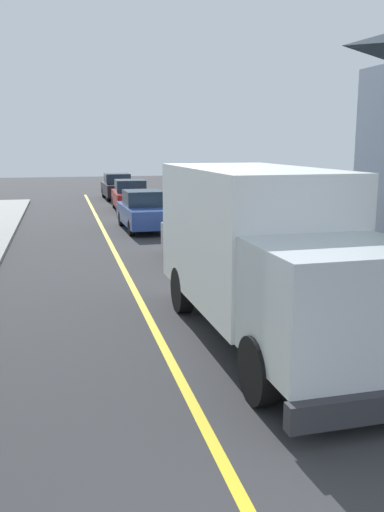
# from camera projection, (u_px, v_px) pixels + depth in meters

# --- Properties ---
(centre_line_yellow) EXTENTS (0.16, 56.00, 0.01)m
(centre_line_yellow) POSITION_uv_depth(u_px,v_px,m) (140.00, 301.00, 13.09)
(centre_line_yellow) COLOR gold
(centre_line_yellow) RESTS_ON ground
(box_truck) EXTENTS (2.60, 7.24, 3.20)m
(box_truck) POSITION_uv_depth(u_px,v_px,m) (262.00, 247.00, 10.32)
(box_truck) COLOR white
(box_truck) RESTS_ON ground
(parked_car_near) EXTENTS (1.95, 4.46, 1.67)m
(parked_car_near) POSITION_uv_depth(u_px,v_px,m) (204.00, 238.00, 17.02)
(parked_car_near) COLOR #B7B7BC
(parked_car_near) RESTS_ON ground
(parked_car_mid) EXTENTS (1.94, 4.46, 1.67)m
(parked_car_mid) POSITION_uv_depth(u_px,v_px,m) (144.00, 211.00, 23.72)
(parked_car_mid) COLOR #2D4793
(parked_car_mid) RESTS_ON ground
(parked_car_far) EXTENTS (1.90, 4.44, 1.67)m
(parked_car_far) POSITION_uv_depth(u_px,v_px,m) (131.00, 196.00, 30.52)
(parked_car_far) COLOR maroon
(parked_car_far) RESTS_ON ground
(parked_car_furthest) EXTENTS (1.89, 4.44, 1.67)m
(parked_car_furthest) POSITION_uv_depth(u_px,v_px,m) (118.00, 187.00, 36.75)
(parked_car_furthest) COLOR black
(parked_car_furthest) RESTS_ON ground
(parked_van_across) EXTENTS (1.95, 4.46, 1.67)m
(parked_van_across) POSITION_uv_depth(u_px,v_px,m) (272.00, 229.00, 18.76)
(parked_van_across) COLOR silver
(parked_van_across) RESTS_ON ground
(stop_sign) EXTENTS (0.80, 0.10, 2.65)m
(stop_sign) POSITION_uv_depth(u_px,v_px,m) (293.00, 213.00, 14.67)
(stop_sign) COLOR gray
(stop_sign) RESTS_ON ground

